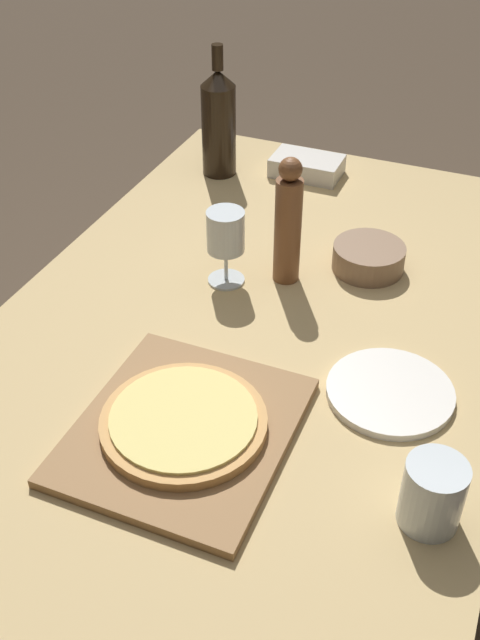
% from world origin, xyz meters
% --- Properties ---
extents(ground_plane, '(12.00, 12.00, 0.00)m').
position_xyz_m(ground_plane, '(0.00, 0.00, 0.00)').
color(ground_plane, '#4C3D2D').
extents(dining_table, '(0.98, 1.57, 0.74)m').
position_xyz_m(dining_table, '(0.00, 0.00, 0.65)').
color(dining_table, tan).
rests_on(dining_table, ground_plane).
extents(cutting_board, '(0.33, 0.38, 0.02)m').
position_xyz_m(cutting_board, '(-0.00, -0.32, 0.75)').
color(cutting_board, olive).
rests_on(cutting_board, dining_table).
extents(pizza, '(0.27, 0.27, 0.02)m').
position_xyz_m(pizza, '(-0.00, -0.32, 0.77)').
color(pizza, tan).
rests_on(pizza, cutting_board).
extents(wine_bottle, '(0.09, 0.09, 0.33)m').
position_xyz_m(wine_bottle, '(-0.32, 0.55, 0.87)').
color(wine_bottle, black).
rests_on(wine_bottle, dining_table).
extents(pepper_mill, '(0.05, 0.05, 0.27)m').
position_xyz_m(pepper_mill, '(-0.00, 0.16, 0.87)').
color(pepper_mill, brown).
rests_on(pepper_mill, dining_table).
extents(wine_glass, '(0.08, 0.08, 0.16)m').
position_xyz_m(wine_glass, '(-0.11, 0.11, 0.85)').
color(wine_glass, silver).
rests_on(wine_glass, dining_table).
extents(small_bowl, '(0.15, 0.15, 0.05)m').
position_xyz_m(small_bowl, '(0.15, 0.26, 0.76)').
color(small_bowl, '#84664C').
rests_on(small_bowl, dining_table).
extents(drinking_tumbler, '(0.09, 0.09, 0.11)m').
position_xyz_m(drinking_tumbler, '(0.40, -0.34, 0.79)').
color(drinking_tumbler, silver).
rests_on(drinking_tumbler, dining_table).
extents(dinner_plate, '(0.22, 0.22, 0.01)m').
position_xyz_m(dinner_plate, '(0.28, -0.10, 0.74)').
color(dinner_plate, silver).
rests_on(dinner_plate, dining_table).
extents(food_container, '(0.18, 0.11, 0.05)m').
position_xyz_m(food_container, '(-0.11, 0.63, 0.76)').
color(food_container, beige).
rests_on(food_container, dining_table).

